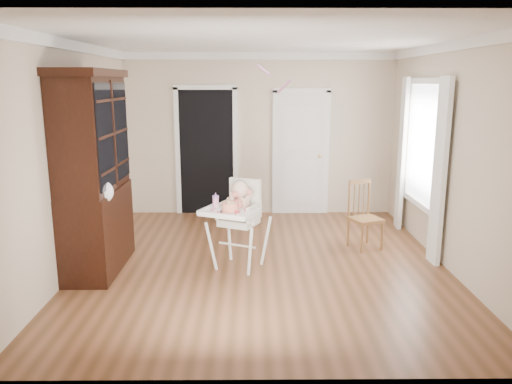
{
  "coord_description": "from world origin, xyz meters",
  "views": [
    {
      "loc": [
        -0.13,
        -5.92,
        2.23
      ],
      "look_at": [
        -0.08,
        -0.22,
        0.97
      ],
      "focal_mm": 35.0,
      "sensor_mm": 36.0,
      "label": 1
    }
  ],
  "objects_px": {
    "cake": "(230,207)",
    "sippy_cup": "(216,201)",
    "high_chair": "(239,214)",
    "china_cabinet": "(94,173)",
    "dining_chair": "(364,217)"
  },
  "relations": [
    {
      "from": "cake",
      "to": "sippy_cup",
      "type": "xyz_separation_m",
      "value": [
        -0.18,
        0.18,
        0.02
      ]
    },
    {
      "from": "high_chair",
      "to": "china_cabinet",
      "type": "bearing_deg",
      "value": -154.58
    },
    {
      "from": "high_chair",
      "to": "sippy_cup",
      "type": "distance_m",
      "value": 0.32
    },
    {
      "from": "high_chair",
      "to": "china_cabinet",
      "type": "relative_size",
      "value": 0.46
    },
    {
      "from": "high_chair",
      "to": "china_cabinet",
      "type": "height_order",
      "value": "china_cabinet"
    },
    {
      "from": "high_chair",
      "to": "cake",
      "type": "height_order",
      "value": "high_chair"
    },
    {
      "from": "dining_chair",
      "to": "china_cabinet",
      "type": "bearing_deg",
      "value": 169.37
    },
    {
      "from": "high_chair",
      "to": "dining_chair",
      "type": "distance_m",
      "value": 1.86
    },
    {
      "from": "cake",
      "to": "sippy_cup",
      "type": "bearing_deg",
      "value": 134.32
    },
    {
      "from": "cake",
      "to": "china_cabinet",
      "type": "xyz_separation_m",
      "value": [
        -1.6,
        0.21,
        0.37
      ]
    },
    {
      "from": "high_chair",
      "to": "china_cabinet",
      "type": "distance_m",
      "value": 1.77
    },
    {
      "from": "cake",
      "to": "china_cabinet",
      "type": "height_order",
      "value": "china_cabinet"
    },
    {
      "from": "sippy_cup",
      "to": "cake",
      "type": "bearing_deg",
      "value": -45.68
    },
    {
      "from": "sippy_cup",
      "to": "china_cabinet",
      "type": "height_order",
      "value": "china_cabinet"
    },
    {
      "from": "dining_chair",
      "to": "sippy_cup",
      "type": "bearing_deg",
      "value": 178.46
    }
  ]
}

